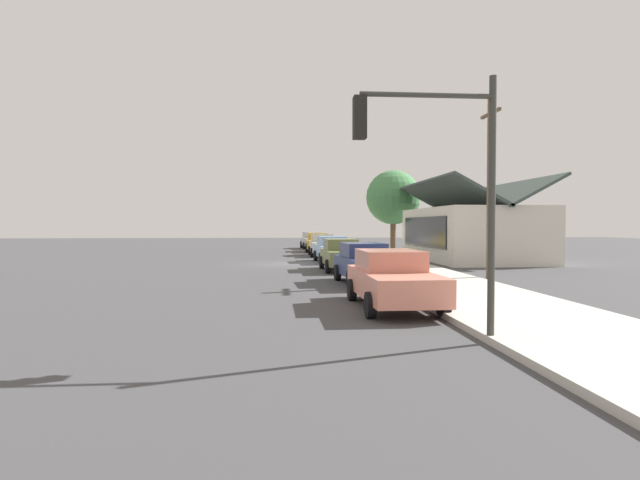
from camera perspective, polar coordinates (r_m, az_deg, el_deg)
name	(u,v)px	position (r m, az deg, el deg)	size (l,w,h in m)	color
ground_plane	(287,264)	(30.29, -3.66, -2.68)	(120.00, 120.00, 0.00)	#424244
sidewalk_curb	(381,262)	(30.89, 6.79, -2.45)	(60.00, 4.20, 0.16)	beige
car_silver	(312,240)	(49.62, -0.88, -0.01)	(4.62, 2.24, 1.59)	silver
car_mustard	(317,242)	(44.07, -0.29, -0.23)	(4.83, 2.25, 1.59)	gold
car_ivory	(322,245)	(38.19, 0.27, -0.54)	(4.78, 1.98, 1.59)	silver
car_skyblue	(333,249)	(31.83, 1.40, -0.99)	(4.45, 2.19, 1.59)	#8CB7E0
car_olive	(341,254)	(25.98, 2.40, -1.61)	(4.41, 2.04, 1.59)	olive
car_navy	(365,263)	(20.26, 5.00, -2.56)	(4.59, 2.15, 1.59)	navy
car_coral	(392,278)	(14.58, 8.03, -4.23)	(4.84, 2.12, 1.59)	#EA8C75
storefront_building	(471,232)	(34.84, 16.37, 0.86)	(11.99, 6.54, 5.18)	silver
shade_tree	(393,198)	(41.55, 8.13, 4.68)	(4.33, 4.33, 6.66)	brown
traffic_light_main	(439,164)	(10.24, 13.04, 8.22)	(0.37, 2.79, 5.20)	#383833
utility_pole_wooden	(490,186)	(22.45, 18.34, 5.73)	(1.80, 0.24, 7.50)	brown
fire_hydrant_red	(374,261)	(25.61, 6.00, -2.37)	(0.22, 0.22, 0.71)	red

